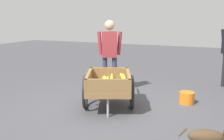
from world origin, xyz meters
name	(u,v)px	position (x,y,z in m)	size (l,w,h in m)	color
ground_plane	(114,109)	(0.00, 0.00, 0.00)	(24.00, 24.00, 0.00)	#47474C
fruit_cart	(109,86)	(0.00, -0.12, 0.44)	(1.82, 1.36, 0.70)	olive
vendor_person	(110,50)	(-1.06, -0.59, 0.99)	(0.32, 0.53, 1.64)	#333851
dog	(209,136)	(1.14, 1.79, 0.27)	(0.31, 0.65, 0.40)	#4C3823
plastic_bucket	(187,98)	(-0.92, 1.18, 0.12)	(0.30, 0.30, 0.23)	orange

